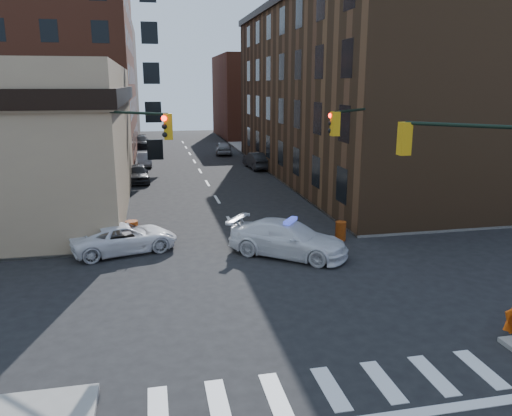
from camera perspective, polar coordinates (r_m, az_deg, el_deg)
name	(u,v)px	position (r m, az deg, el deg)	size (l,w,h in m)	color
ground	(271,289)	(19.94, 1.68, -9.20)	(140.00, 140.00, 0.00)	black
sidewalk_ne	(403,156)	(58.00, 16.43, 5.72)	(34.00, 54.50, 0.15)	gray
apartment_block	(5,42)	(59.66, -26.79, 16.55)	(25.00, 25.00, 24.00)	brown
commercial_row_ne	(359,94)	(43.89, 11.66, 12.60)	(14.00, 34.00, 14.00)	#4A311D
filler_nw	(67,83)	(80.65, -20.79, 13.22)	(20.00, 18.00, 16.00)	brown
filler_ne	(271,96)	(78.02, 1.74, 12.63)	(16.00, 16.00, 12.00)	brown
signal_pole_nw	(118,164)	(23.46, -15.51, 4.87)	(3.58, 3.67, 8.00)	black
signal_pole_ne	(360,156)	(25.54, 11.77, 5.79)	(3.67, 3.58, 8.00)	black
tree_ne_near	(284,134)	(45.59, 3.25, 8.48)	(3.00, 3.00, 4.85)	black
tree_ne_far	(265,126)	(53.32, 0.98, 9.30)	(3.00, 3.00, 4.85)	black
police_car	(288,239)	(23.41, 3.69, -3.52)	(2.29, 5.64, 1.64)	white
pickup	(125,238)	(24.71, -14.78, -3.33)	(2.29, 4.97, 1.38)	white
parked_car_wnear	(138,173)	(42.04, -13.34, 3.87)	(1.74, 4.32, 1.47)	black
parked_car_wfar	(144,160)	(50.35, -12.65, 5.42)	(1.36, 3.89, 1.28)	#93969C
parked_car_wdeep	(142,142)	(65.45, -12.95, 7.40)	(2.06, 5.08, 1.47)	black
parked_car_enear	(257,160)	(47.65, 0.15, 5.47)	(1.67, 4.78, 1.58)	black
parked_car_efar	(224,148)	(57.58, -3.72, 6.88)	(1.78, 4.41, 1.50)	#92949A
pedestrian_a	(99,219)	(27.29, -17.55, -1.23)	(0.61, 0.40, 1.69)	black
pedestrian_b	(20,237)	(25.52, -25.32, -3.01)	(0.81, 0.63, 1.66)	black
barrel_road	(341,231)	(26.06, 9.64, -2.61)	(0.55, 0.55, 0.99)	#CD5009
barrel_bank	(132,232)	(26.06, -13.98, -2.66)	(0.63, 0.63, 1.13)	#EF420B
barricade_nw_a	(51,230)	(27.28, -22.36, -2.39)	(1.34, 0.67, 1.00)	#D33F09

